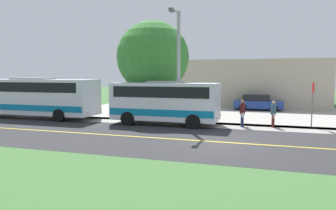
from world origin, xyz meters
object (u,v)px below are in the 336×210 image
object	(u,v)px
transit_bus_rear	(33,96)
parked_car_near	(258,103)
shuttle_bus_front	(165,101)
pedestrian_waiting	(242,112)
commercial_building	(241,82)
stop_sign	(313,96)
street_light_pole	(178,62)
tree_curbside	(153,57)
pedestrian_with_bags	(273,113)

from	to	relation	value
transit_bus_rear	parked_car_near	bearing A→B (deg)	123.18
shuttle_bus_front	pedestrian_waiting	distance (m)	5.06
transit_bus_rear	commercial_building	distance (m)	22.02
stop_sign	parked_car_near	size ratio (longest dim) A/B	0.65
shuttle_bus_front	commercial_building	distance (m)	17.33
transit_bus_rear	stop_sign	xyz separation A→B (m)	(-1.55, 19.79, 0.28)
street_light_pole	commercial_building	xyz separation A→B (m)	(-16.53, 2.74, -1.72)
street_light_pole	pedestrian_waiting	bearing A→B (deg)	92.63
pedestrian_waiting	tree_curbside	distance (m)	8.17
stop_sign	tree_curbside	size ratio (longest dim) A/B	0.39
pedestrian_with_bags	stop_sign	bearing A→B (deg)	105.90
street_light_pole	parked_car_near	world-z (taller)	street_light_pole
pedestrian_waiting	tree_curbside	bearing A→B (deg)	-108.72
shuttle_bus_front	stop_sign	xyz separation A→B (m)	(-1.65, 9.15, 0.38)
stop_sign	street_light_pole	distance (m)	8.74
transit_bus_rear	shuttle_bus_front	bearing A→B (deg)	89.48
pedestrian_waiting	pedestrian_with_bags	bearing A→B (deg)	101.54
transit_bus_rear	commercial_building	world-z (taller)	commercial_building
parked_car_near	tree_curbside	size ratio (longest dim) A/B	0.61
pedestrian_waiting	parked_car_near	world-z (taller)	pedestrian_waiting
pedestrian_with_bags	pedestrian_waiting	size ratio (longest dim) A/B	0.97
tree_curbside	parked_car_near	bearing A→B (deg)	135.92
pedestrian_with_bags	commercial_building	world-z (taller)	commercial_building
tree_curbside	commercial_building	distance (m)	15.18
pedestrian_with_bags	commercial_building	distance (m)	16.37
pedestrian_waiting	tree_curbside	size ratio (longest dim) A/B	0.23
parked_car_near	commercial_building	distance (m)	6.80
street_light_pole	parked_car_near	bearing A→B (deg)	154.96
transit_bus_rear	pedestrian_waiting	xyz separation A→B (m)	(-0.52, 15.61, -0.76)
parked_car_near	stop_sign	bearing A→B (deg)	21.52
transit_bus_rear	commercial_building	xyz separation A→B (m)	(-16.85, 14.15, 0.72)
transit_bus_rear	stop_sign	distance (m)	19.85
shuttle_bus_front	parked_car_near	world-z (taller)	shuttle_bus_front
pedestrian_waiting	shuttle_bus_front	bearing A→B (deg)	-83.00
transit_bus_rear	stop_sign	size ratio (longest dim) A/B	3.62
shuttle_bus_front	street_light_pole	size ratio (longest dim) A/B	0.96
pedestrian_with_bags	shuttle_bus_front	bearing A→B (deg)	-81.75
street_light_pole	tree_curbside	bearing A→B (deg)	-133.15
pedestrian_waiting	street_light_pole	world-z (taller)	street_light_pole
parked_car_near	tree_curbside	distance (m)	11.48
pedestrian_with_bags	tree_curbside	size ratio (longest dim) A/B	0.23
shuttle_bus_front	pedestrian_with_bags	bearing A→B (deg)	98.25
pedestrian_with_bags	transit_bus_rear	bearing A→B (deg)	-87.06
shuttle_bus_front	transit_bus_rear	bearing A→B (deg)	-90.52
pedestrian_waiting	stop_sign	size ratio (longest dim) A/B	0.59
street_light_pole	shuttle_bus_front	bearing A→B (deg)	-61.73
transit_bus_rear	street_light_pole	distance (m)	11.68
pedestrian_with_bags	stop_sign	distance (m)	2.63
tree_curbside	street_light_pole	bearing A→B (deg)	46.85
transit_bus_rear	tree_curbside	world-z (taller)	tree_curbside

